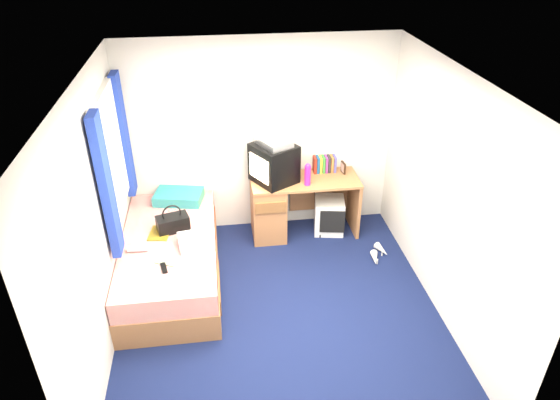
{
  "coord_description": "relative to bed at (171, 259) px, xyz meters",
  "views": [
    {
      "loc": [
        -0.52,
        -3.77,
        3.56
      ],
      "look_at": [
        0.1,
        0.7,
        0.91
      ],
      "focal_mm": 32.0,
      "sensor_mm": 36.0,
      "label": 1
    }
  ],
  "objects": [
    {
      "name": "book_row",
      "position": [
        1.87,
        0.9,
        0.58
      ],
      "size": [
        0.27,
        0.13,
        0.2
      ],
      "color": "maroon",
      "rests_on": "desk"
    },
    {
      "name": "remote_control",
      "position": [
        -0.01,
        -0.52,
        0.28
      ],
      "size": [
        0.08,
        0.17,
        0.02
      ],
      "primitive_type": "cube",
      "rotation": [
        0.0,
        0.0,
        0.22
      ],
      "color": "black",
      "rests_on": "bed"
    },
    {
      "name": "room_shell",
      "position": [
        1.1,
        -0.7,
        1.18
      ],
      "size": [
        3.4,
        3.4,
        3.4
      ],
      "color": "white",
      "rests_on": "ground"
    },
    {
      "name": "storage_cube",
      "position": [
        1.91,
        0.71,
        -0.04
      ],
      "size": [
        0.41,
        0.41,
        0.45
      ],
      "primitive_type": "cube",
      "rotation": [
        0.0,
        0.0,
        -0.17
      ],
      "color": "silver",
      "rests_on": "ground"
    },
    {
      "name": "water_bottle",
      "position": [
        -0.29,
        -0.19,
        0.31
      ],
      "size": [
        0.2,
        0.08,
        0.07
      ],
      "primitive_type": "cylinder",
      "rotation": [
        0.0,
        1.57,
        -0.03
      ],
      "color": "silver",
      "rests_on": "bed"
    },
    {
      "name": "window_assembly",
      "position": [
        -0.45,
        0.2,
        1.15
      ],
      "size": [
        0.11,
        1.42,
        1.4
      ],
      "color": "silver",
      "rests_on": "room_shell"
    },
    {
      "name": "towel",
      "position": [
        0.29,
        -0.17,
        0.33
      ],
      "size": [
        0.37,
        0.33,
        0.11
      ],
      "primitive_type": "cube",
      "rotation": [
        0.0,
        0.0,
        0.16
      ],
      "color": "silver",
      "rests_on": "bed"
    },
    {
      "name": "magazine",
      "position": [
        -0.1,
        0.1,
        0.28
      ],
      "size": [
        0.25,
        0.31,
        0.01
      ],
      "primitive_type": "cube",
      "rotation": [
        0.0,
        0.0,
        -0.16
      ],
      "color": "yellow",
      "rests_on": "bed"
    },
    {
      "name": "vcr",
      "position": [
        1.23,
        0.74,
        0.98
      ],
      "size": [
        0.44,
        0.49,
        0.08
      ],
      "primitive_type": "cube",
      "rotation": [
        0.0,
        0.0,
        -1.1
      ],
      "color": "silver",
      "rests_on": "crt_tv"
    },
    {
      "name": "bed",
      "position": [
        0.0,
        0.0,
        0.0
      ],
      "size": [
        1.01,
        2.0,
        0.54
      ],
      "color": "#A56F45",
      "rests_on": "ground"
    },
    {
      "name": "picture_frame",
      "position": [
        2.09,
        0.83,
        0.55
      ],
      "size": [
        0.03,
        0.12,
        0.14
      ],
      "primitive_type": "cube",
      "rotation": [
        0.0,
        0.0,
        0.12
      ],
      "color": "black",
      "rests_on": "desk"
    },
    {
      "name": "pillow",
      "position": [
        0.09,
        0.77,
        0.33
      ],
      "size": [
        0.61,
        0.45,
        0.12
      ],
      "primitive_type": "cube",
      "rotation": [
        0.0,
        0.0,
        -0.21
      ],
      "color": "#1952A6",
      "rests_on": "bed"
    },
    {
      "name": "handbag",
      "position": [
        0.05,
        0.15,
        0.36
      ],
      "size": [
        0.38,
        0.27,
        0.31
      ],
      "rotation": [
        0.0,
        0.0,
        0.28
      ],
      "color": "black",
      "rests_on": "bed"
    },
    {
      "name": "colour_swatch_fan",
      "position": [
        -0.0,
        -0.44,
        0.28
      ],
      "size": [
        0.22,
        0.15,
        0.01
      ],
      "primitive_type": "cube",
      "rotation": [
        0.0,
        0.0,
        -0.44
      ],
      "color": "gold",
      "rests_on": "bed"
    },
    {
      "name": "ground",
      "position": [
        1.1,
        -0.7,
        -0.27
      ],
      "size": [
        3.4,
        3.4,
        0.0
      ],
      "primitive_type": "plane",
      "color": "#0C1438",
      "rests_on": "ground"
    },
    {
      "name": "aerosol_can",
      "position": [
        1.45,
        0.75,
        0.58
      ],
      "size": [
        0.06,
        0.06,
        0.19
      ],
      "primitive_type": "cylinder",
      "rotation": [
        0.0,
        0.0,
        0.21
      ],
      "color": "silver",
      "rests_on": "desk"
    },
    {
      "name": "white_heels",
      "position": [
        2.38,
        0.07,
        -0.23
      ],
      "size": [
        0.27,
        0.38,
        0.09
      ],
      "color": "silver",
      "rests_on": "ground"
    },
    {
      "name": "crt_tv",
      "position": [
        1.22,
        0.74,
        0.71
      ],
      "size": [
        0.61,
        0.62,
        0.46
      ],
      "rotation": [
        0.0,
        0.0,
        -1.03
      ],
      "color": "black",
      "rests_on": "desk"
    },
    {
      "name": "desk",
      "position": [
        1.32,
        0.74,
        0.14
      ],
      "size": [
        1.3,
        0.55,
        0.75
      ],
      "color": "#A56F45",
      "rests_on": "ground"
    },
    {
      "name": "pink_water_bottle",
      "position": [
        1.6,
        0.59,
        0.6
      ],
      "size": [
        0.08,
        0.08,
        0.24
      ],
      "primitive_type": "cylinder",
      "rotation": [
        0.0,
        0.0,
        -0.03
      ],
      "color": "#E52082",
      "rests_on": "desk"
    }
  ]
}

